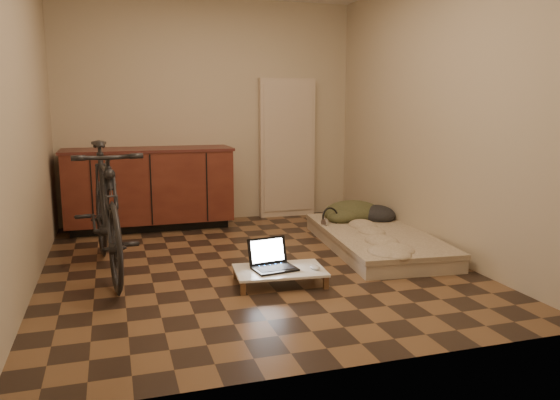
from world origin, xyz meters
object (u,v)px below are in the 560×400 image
object	(u,v)px
bicycle	(106,203)
laptop	(272,262)
futon	(375,239)
lap_desk	(280,271)

from	to	relation	value
bicycle	laptop	world-z (taller)	bicycle
bicycle	futon	size ratio (longest dim) A/B	0.93
futon	laptop	xyz separation A→B (m)	(-1.27, -0.71, 0.08)
lap_desk	laptop	bearing A→B (deg)	142.34
bicycle	laptop	distance (m)	1.45
bicycle	laptop	xyz separation A→B (m)	(1.23, -0.62, -0.44)
bicycle	futon	bearing A→B (deg)	-3.73
bicycle	futon	xyz separation A→B (m)	(2.50, 0.08, -0.52)
lap_desk	bicycle	bearing A→B (deg)	157.48
lap_desk	futon	bearing A→B (deg)	36.82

